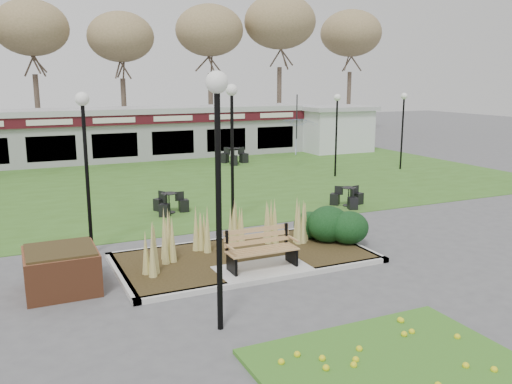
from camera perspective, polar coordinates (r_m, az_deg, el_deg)
name	(u,v)px	position (r m, az deg, el deg)	size (l,w,h in m)	color
ground	(265,275)	(12.82, 0.98, -8.74)	(100.00, 100.00, 0.00)	#515154
lawn	(145,185)	(23.83, -11.65, 0.74)	(34.00, 16.00, 0.02)	#39601E
flower_bed	(391,365)	(9.25, 14.04, -17.23)	(4.20, 3.00, 0.16)	#407621
planting_bed	(286,238)	(14.39, 3.23, -4.89)	(6.75, 3.40, 1.27)	#2D2312
park_bench	(261,248)	(12.84, 0.50, -5.93)	(1.70, 0.66, 0.93)	#A5754A
brick_planter	(61,270)	(12.50, -19.80, -7.70)	(1.50, 1.50, 0.95)	brown
food_pavilion	(110,134)	(31.36, -15.14, 5.91)	(24.60, 3.40, 2.90)	#939396
service_hut	(335,128)	(34.49, 8.28, 6.66)	(4.40, 3.40, 2.83)	silver
tree_backdrop	(82,19)	(39.34, -17.81, 16.95)	(47.24, 5.24, 10.36)	#47382B
lamp_post_near_left	(232,123)	(16.71, -2.55, 7.26)	(0.36, 0.36, 4.35)	black
lamp_post_near_right	(218,146)	(9.32, -4.05, 4.89)	(0.39, 0.39, 4.65)	black
lamp_post_mid_left	(85,138)	(14.30, -17.59, 5.46)	(0.35, 0.35, 4.19)	black
lamp_post_mid_right	(337,117)	(25.28, 8.50, 7.83)	(0.32, 0.32, 3.82)	black
lamp_post_far_right	(403,114)	(28.05, 15.24, 7.93)	(0.32, 0.32, 3.82)	black
bistro_set_b	(169,206)	(18.66, -9.12, -1.49)	(1.16, 1.29, 0.69)	black
bistro_set_c	(348,200)	(19.69, 9.70, -0.81)	(1.23, 1.25, 0.68)	black
bistro_set_d	(234,158)	(29.12, -2.32, 3.55)	(1.45, 1.56, 0.84)	black
patio_umbrella	(296,136)	(27.38, 4.28, 5.87)	(2.31, 2.34, 2.62)	black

